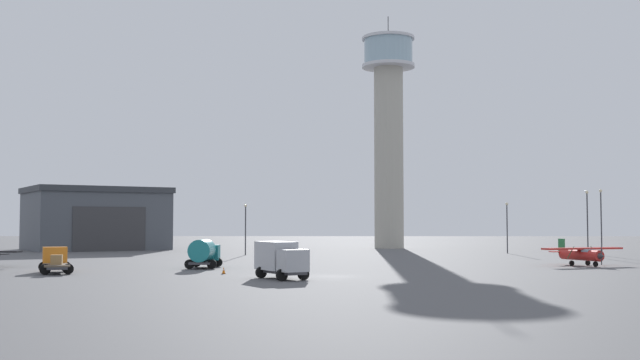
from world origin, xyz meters
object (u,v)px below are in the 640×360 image
object	(u,v)px
truck_flatbed_orange	(55,260)
light_post_centre	(507,223)
traffic_cone_near_left	(224,270)
airplane_red	(580,253)
light_post_east	(246,224)
light_post_north	(601,217)
truck_fuel_tanker_teal	(203,252)
light_post_west	(587,218)
truck_box_silver	(280,259)
control_tower	(389,123)

from	to	relation	value
truck_flatbed_orange	light_post_centre	distance (m)	70.89
traffic_cone_near_left	truck_flatbed_orange	bearing A→B (deg)	174.10
airplane_red	truck_flatbed_orange	world-z (taller)	airplane_red
truck_flatbed_orange	light_post_east	bearing A→B (deg)	-41.91
light_post_north	traffic_cone_near_left	distance (m)	63.80
truck_fuel_tanker_teal	traffic_cone_near_left	xyz separation A→B (m)	(3.36, -8.84, -1.33)
airplane_red	truck_fuel_tanker_teal	distance (m)	41.54
light_post_west	light_post_centre	xyz separation A→B (m)	(-8.94, 10.45, -0.73)
truck_fuel_tanker_teal	light_post_centre	bearing A→B (deg)	-45.81
light_post_west	light_post_east	size ratio (longest dim) A/B	1.23
truck_flatbed_orange	light_post_centre	world-z (taller)	light_post_centre
truck_box_silver	traffic_cone_near_left	size ratio (longest dim) A/B	9.40
light_post_east	truck_flatbed_orange	bearing A→B (deg)	-109.67
control_tower	traffic_cone_near_left	world-z (taller)	control_tower
light_post_north	truck_box_silver	bearing A→B (deg)	-133.50
light_post_west	truck_fuel_tanker_teal	bearing A→B (deg)	-150.55
light_post_west	light_post_east	bearing A→B (deg)	175.55
truck_box_silver	light_post_west	size ratio (longest dim) A/B	0.67
airplane_red	truck_box_silver	world-z (taller)	truck_box_silver
traffic_cone_near_left	light_post_north	bearing A→B (deg)	38.87
airplane_red	truck_box_silver	size ratio (longest dim) A/B	1.56
truck_fuel_tanker_teal	traffic_cone_near_left	bearing A→B (deg)	-158.29
light_post_west	light_post_east	xyz separation A→B (m)	(-48.99, 3.81, -0.93)
truck_fuel_tanker_teal	truck_box_silver	distance (m)	17.62
truck_fuel_tanker_teal	control_tower	bearing A→B (deg)	-20.66
truck_flatbed_orange	light_post_west	world-z (taller)	light_post_west
light_post_east	light_post_centre	xyz separation A→B (m)	(40.05, 6.64, 0.20)
truck_box_silver	light_post_north	world-z (taller)	light_post_north
light_post_east	light_post_north	distance (m)	51.98
light_post_north	truck_flatbed_orange	bearing A→B (deg)	-149.92
airplane_red	truck_flatbed_orange	size ratio (longest dim) A/B	1.40
light_post_west	traffic_cone_near_left	world-z (taller)	light_post_west
airplane_red	traffic_cone_near_left	world-z (taller)	airplane_red
truck_flatbed_orange	light_post_east	world-z (taller)	light_post_east
light_post_north	light_post_east	bearing A→B (deg)	178.98
control_tower	truck_box_silver	distance (m)	81.57
truck_box_silver	light_post_centre	world-z (taller)	light_post_centre
truck_fuel_tanker_teal	light_post_centre	size ratio (longest dim) A/B	0.75
control_tower	truck_box_silver	bearing A→B (deg)	-101.29
truck_flatbed_orange	light_post_north	size ratio (longest dim) A/B	0.73
truck_flatbed_orange	light_post_centre	size ratio (longest dim) A/B	0.88
truck_box_silver	control_tower	bearing A→B (deg)	137.66
light_post_north	light_post_centre	world-z (taller)	light_post_north
light_post_east	light_post_centre	bearing A→B (deg)	9.41
light_post_west	light_post_north	world-z (taller)	light_post_north
airplane_red	light_post_north	world-z (taller)	light_post_north
light_post_north	traffic_cone_near_left	world-z (taller)	light_post_north
light_post_centre	traffic_cone_near_left	size ratio (longest dim) A/B	11.92
airplane_red	light_post_east	world-z (taller)	light_post_east
light_post_east	light_post_centre	world-z (taller)	light_post_centre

